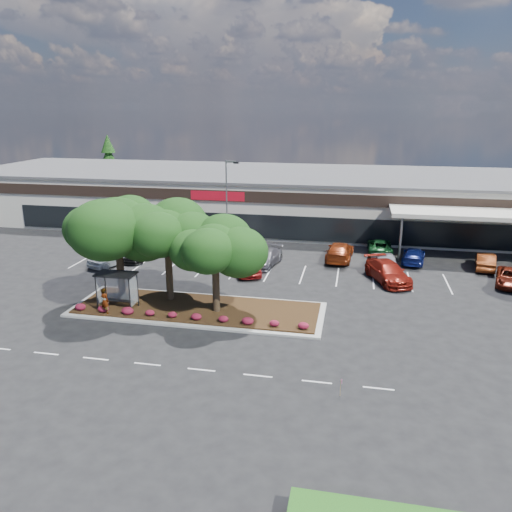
% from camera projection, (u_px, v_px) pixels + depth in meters
% --- Properties ---
extents(ground, '(160.00, 160.00, 0.00)m').
position_uv_depth(ground, '(208.00, 337.00, 31.61)').
color(ground, black).
rests_on(ground, ground).
extents(retail_store, '(80.40, 25.20, 6.25)m').
position_uv_depth(retail_store, '(286.00, 197.00, 62.52)').
color(retail_store, beige).
rests_on(retail_store, ground).
extents(landscape_island, '(18.00, 6.00, 0.26)m').
position_uv_depth(landscape_island, '(198.00, 309.00, 35.71)').
color(landscape_island, '#A9A8A3').
rests_on(landscape_island, ground).
extents(lane_markings, '(33.12, 20.06, 0.01)m').
position_uv_depth(lane_markings, '(243.00, 283.00, 41.42)').
color(lane_markings, silver).
rests_on(lane_markings, ground).
extents(shrub_row, '(17.00, 0.80, 0.50)m').
position_uv_depth(shrub_row, '(188.00, 316.00, 33.63)').
color(shrub_row, maroon).
rests_on(shrub_row, landscape_island).
extents(bus_shelter, '(2.75, 1.55, 2.59)m').
position_uv_depth(bus_shelter, '(117.00, 280.00, 35.14)').
color(bus_shelter, black).
rests_on(bus_shelter, landscape_island).
extents(island_tree_west, '(7.20, 7.20, 7.89)m').
position_uv_depth(island_tree_west, '(119.00, 248.00, 36.15)').
color(island_tree_west, '#163410').
rests_on(island_tree_west, landscape_island).
extents(island_tree_mid, '(6.60, 6.60, 7.32)m').
position_uv_depth(island_tree_mid, '(168.00, 252.00, 36.22)').
color(island_tree_mid, '#163410').
rests_on(island_tree_mid, landscape_island).
extents(island_tree_east, '(5.80, 5.80, 6.50)m').
position_uv_depth(island_tree_east, '(215.00, 267.00, 34.17)').
color(island_tree_east, '#163410').
rests_on(island_tree_east, landscape_island).
extents(conifer_north_west, '(4.40, 4.40, 10.00)m').
position_uv_depth(conifer_north_west, '(109.00, 166.00, 79.06)').
color(conifer_north_west, '#163410').
rests_on(conifer_north_west, ground).
extents(person_waiting, '(0.78, 0.64, 1.85)m').
position_uv_depth(person_waiting, '(105.00, 301.00, 34.37)').
color(person_waiting, '#594C47').
rests_on(person_waiting, landscape_island).
extents(light_pole, '(1.43, 0.64, 9.40)m').
position_uv_depth(light_pole, '(228.00, 217.00, 46.65)').
color(light_pole, '#A9A8A3').
rests_on(light_pole, ground).
extents(survey_stake, '(0.08, 0.14, 0.92)m').
position_uv_depth(survey_stake, '(341.00, 385.00, 25.05)').
color(survey_stake, '#9A7B50').
rests_on(survey_stake, ground).
extents(car_0, '(2.99, 4.90, 1.33)m').
position_uv_depth(car_0, '(136.00, 253.00, 47.59)').
color(car_0, black).
rests_on(car_0, ground).
extents(car_1, '(3.86, 5.41, 1.71)m').
position_uv_depth(car_1, '(113.00, 255.00, 45.99)').
color(car_1, '#B0B8BD').
rests_on(car_1, ground).
extents(car_2, '(2.34, 4.58, 1.49)m').
position_uv_depth(car_2, '(209.00, 255.00, 46.46)').
color(car_2, silver).
rests_on(car_2, ground).
extents(car_3, '(2.90, 5.34, 1.47)m').
position_uv_depth(car_3, '(266.00, 257.00, 45.82)').
color(car_3, '#525058').
rests_on(car_3, ground).
extents(car_4, '(3.78, 5.38, 1.70)m').
position_uv_depth(car_4, '(246.00, 264.00, 43.63)').
color(car_4, maroon).
rests_on(car_4, ground).
extents(car_6, '(2.36, 4.59, 1.44)m').
position_uv_depth(car_6, '(385.00, 264.00, 44.06)').
color(car_6, '#57565E').
rests_on(car_6, ground).
extents(car_7, '(4.31, 6.13, 1.65)m').
position_uv_depth(car_7, '(388.00, 272.00, 41.53)').
color(car_7, maroon).
rests_on(car_7, ground).
extents(car_8, '(3.36, 5.17, 1.32)m').
position_uv_depth(car_8, '(511.00, 277.00, 40.66)').
color(car_8, maroon).
rests_on(car_8, ground).
extents(car_9, '(1.67, 4.54, 1.48)m').
position_uv_depth(car_9, '(142.00, 233.00, 54.46)').
color(car_9, maroon).
rests_on(car_9, ground).
extents(car_10, '(2.34, 4.54, 1.48)m').
position_uv_depth(car_10, '(208.00, 237.00, 52.98)').
color(car_10, maroon).
rests_on(car_10, ground).
extents(car_11, '(3.58, 6.01, 1.63)m').
position_uv_depth(car_11, '(228.00, 246.00, 49.13)').
color(car_11, silver).
rests_on(car_11, ground).
extents(car_12, '(1.72, 4.26, 1.38)m').
position_uv_depth(car_12, '(239.00, 238.00, 52.65)').
color(car_12, silver).
rests_on(car_12, ground).
extents(car_13, '(2.69, 5.88, 1.67)m').
position_uv_depth(car_13, '(340.00, 251.00, 47.42)').
color(car_13, maroon).
rests_on(car_13, ground).
extents(car_15, '(2.35, 5.05, 1.40)m').
position_uv_depth(car_15, '(380.00, 246.00, 49.59)').
color(car_15, '#11411D').
rests_on(car_15, ground).
extents(car_16, '(2.64, 4.99, 1.38)m').
position_uv_depth(car_16, '(414.00, 255.00, 46.58)').
color(car_16, navy).
rests_on(car_16, ground).
extents(car_17, '(2.31, 4.66, 1.47)m').
position_uv_depth(car_17, '(485.00, 261.00, 44.82)').
color(car_17, maroon).
rests_on(car_17, ground).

